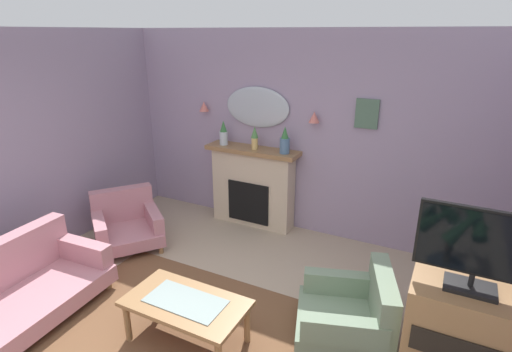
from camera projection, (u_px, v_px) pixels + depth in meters
wall_back at (305, 135)px, 5.41m from camera, size 6.28×0.10×2.74m
fireplace at (253, 187)px, 5.79m from camera, size 1.36×0.36×1.16m
mantel_vase_right at (224, 134)px, 5.71m from camera, size 0.12×0.12×0.35m
mantel_vase_left at (255, 137)px, 5.49m from camera, size 0.10×0.10×0.32m
mantel_vase_centre at (285, 142)px, 5.30m from camera, size 0.13×0.13×0.37m
wall_mirror at (257, 107)px, 5.53m from camera, size 0.96×0.06×0.56m
wall_sconce_left at (204, 106)px, 5.87m from camera, size 0.14×0.14×0.14m
wall_sconce_right at (314, 117)px, 5.13m from camera, size 0.14×0.14×0.14m
framed_picture at (367, 114)px, 4.87m from camera, size 0.28×0.03×0.36m
coffee_table at (186, 306)px, 3.57m from camera, size 1.10×0.60×0.45m
floral_couch at (11, 293)px, 3.85m from camera, size 0.96×1.76×0.76m
armchair_near_fireplace at (353, 312)px, 3.62m from camera, size 1.03×1.02×0.71m
armchair_beside_couch at (126, 223)px, 5.30m from camera, size 1.14×1.13×0.71m
tv_cabinet at (459, 336)px, 3.13m from camera, size 0.80×0.57×0.90m
tv_flatscreen at (478, 248)px, 2.84m from camera, size 0.84×0.24×0.65m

